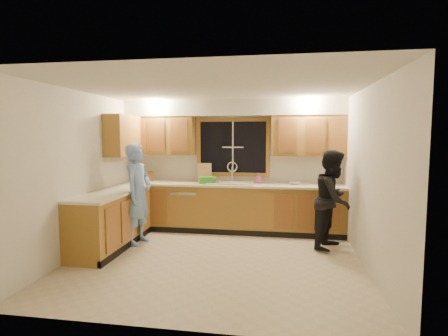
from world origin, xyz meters
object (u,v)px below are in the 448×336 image
object	(u,v)px
dishwasher	(188,208)
woman	(333,199)
sink	(231,186)
bowl	(295,183)
man	(138,194)
dish_crate	(208,180)
knife_block	(150,176)
soap_bottle	(258,178)
stove	(94,229)

from	to	relation	value
dishwasher	woman	xyz separation A→B (m)	(2.63, -0.73, 0.39)
dishwasher	sink	bearing A→B (deg)	0.99
dishwasher	bowl	xyz separation A→B (m)	(2.04, 0.06, 0.54)
sink	man	world-z (taller)	man
man	dish_crate	bearing A→B (deg)	-39.94
sink	knife_block	xyz separation A→B (m)	(-1.63, 0.08, 0.16)
dishwasher	soap_bottle	xyz separation A→B (m)	(1.36, 0.14, 0.61)
woman	knife_block	world-z (taller)	woman
stove	man	world-z (taller)	man
dishwasher	man	world-z (taller)	man
dish_crate	man	bearing A→B (deg)	-136.50
soap_bottle	bowl	xyz separation A→B (m)	(0.68, -0.08, -0.07)
dishwasher	soap_bottle	bearing A→B (deg)	5.88
man	bowl	world-z (taller)	man
dish_crate	bowl	distance (m)	1.63
dishwasher	stove	distance (m)	2.04
dishwasher	woman	bearing A→B (deg)	-15.60
dishwasher	dish_crate	bearing A→B (deg)	-8.61
knife_block	bowl	size ratio (longest dim) A/B	0.98
man	soap_bottle	distance (m)	2.27
stove	soap_bottle	bearing A→B (deg)	40.15
man	soap_bottle	xyz separation A→B (m)	(1.94, 1.15, 0.17)
sink	stove	distance (m)	2.60
dishwasher	man	distance (m)	1.24
man	soap_bottle	world-z (taller)	man
man	knife_block	world-z (taller)	man
sink	bowl	bearing A→B (deg)	1.99
dish_crate	sink	bearing A→B (deg)	10.11
stove	bowl	distance (m)	3.56
dishwasher	stove	bearing A→B (deg)	-117.69
stove	dish_crate	xyz separation A→B (m)	(1.37, 1.75, 0.53)
stove	woman	world-z (taller)	woman
dishwasher	soap_bottle	distance (m)	1.50
woman	dish_crate	xyz separation A→B (m)	(-2.21, 0.67, 0.18)
dishwasher	soap_bottle	world-z (taller)	soap_bottle
stove	man	size ratio (longest dim) A/B	0.53
woman	dish_crate	bearing A→B (deg)	99.44
stove	dish_crate	distance (m)	2.28
stove	soap_bottle	world-z (taller)	soap_bottle
stove	woman	bearing A→B (deg)	16.74
man	dish_crate	distance (m)	1.38
bowl	stove	bearing A→B (deg)	-148.06
sink	woman	xyz separation A→B (m)	(1.78, -0.75, -0.06)
dishwasher	woman	size ratio (longest dim) A/B	0.51
woman	soap_bottle	size ratio (longest dim) A/B	8.16
dishwasher	man	xyz separation A→B (m)	(-0.58, -1.01, 0.44)
knife_block	dishwasher	bearing A→B (deg)	-26.48
sink	stove	size ratio (longest dim) A/B	0.96
dishwasher	knife_block	bearing A→B (deg)	173.16
stove	dish_crate	bearing A→B (deg)	52.00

